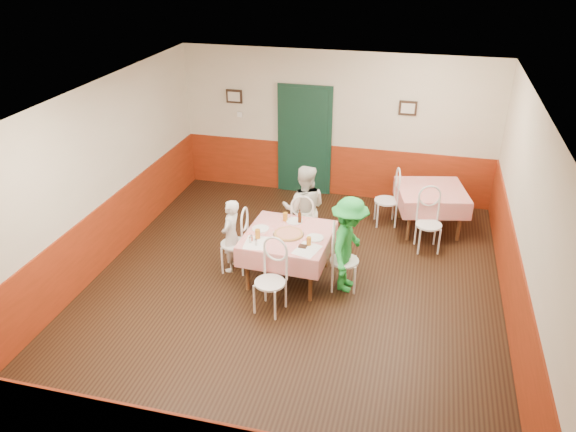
% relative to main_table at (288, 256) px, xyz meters
% --- Properties ---
extents(floor, '(7.00, 7.00, 0.00)m').
position_rel_main_table_xyz_m(floor, '(0.13, -0.29, -0.38)').
color(floor, black).
rests_on(floor, ground).
extents(ceiling, '(7.00, 7.00, 0.00)m').
position_rel_main_table_xyz_m(ceiling, '(0.13, -0.29, 2.42)').
color(ceiling, white).
rests_on(ceiling, back_wall).
extents(back_wall, '(6.00, 0.10, 2.80)m').
position_rel_main_table_xyz_m(back_wall, '(0.13, 3.21, 1.02)').
color(back_wall, beige).
rests_on(back_wall, ground).
extents(front_wall, '(6.00, 0.10, 2.80)m').
position_rel_main_table_xyz_m(front_wall, '(0.13, -3.79, 1.02)').
color(front_wall, beige).
rests_on(front_wall, ground).
extents(left_wall, '(0.10, 7.00, 2.80)m').
position_rel_main_table_xyz_m(left_wall, '(-2.87, -0.29, 1.02)').
color(left_wall, beige).
rests_on(left_wall, ground).
extents(right_wall, '(0.10, 7.00, 2.80)m').
position_rel_main_table_xyz_m(right_wall, '(3.13, -0.29, 1.02)').
color(right_wall, beige).
rests_on(right_wall, ground).
extents(wainscot_back, '(6.00, 0.03, 1.00)m').
position_rel_main_table_xyz_m(wainscot_back, '(0.13, 3.20, 0.12)').
color(wainscot_back, maroon).
rests_on(wainscot_back, ground).
extents(wainscot_left, '(0.03, 7.00, 1.00)m').
position_rel_main_table_xyz_m(wainscot_left, '(-2.85, -0.29, 0.12)').
color(wainscot_left, maroon).
rests_on(wainscot_left, ground).
extents(wainscot_right, '(0.03, 7.00, 1.00)m').
position_rel_main_table_xyz_m(wainscot_right, '(3.12, -0.29, 0.12)').
color(wainscot_right, maroon).
rests_on(wainscot_right, ground).
extents(door, '(0.96, 0.06, 2.10)m').
position_rel_main_table_xyz_m(door, '(-0.47, 3.16, 0.68)').
color(door, black).
rests_on(door, ground).
extents(picture_left, '(0.32, 0.03, 0.26)m').
position_rel_main_table_xyz_m(picture_left, '(-1.87, 3.16, 1.48)').
color(picture_left, black).
rests_on(picture_left, back_wall).
extents(picture_right, '(0.32, 0.03, 0.26)m').
position_rel_main_table_xyz_m(picture_right, '(1.43, 3.16, 1.48)').
color(picture_right, black).
rests_on(picture_right, back_wall).
extents(thermostat, '(0.10, 0.03, 0.10)m').
position_rel_main_table_xyz_m(thermostat, '(-1.77, 3.16, 1.12)').
color(thermostat, white).
rests_on(thermostat, back_wall).
extents(main_table, '(1.28, 1.28, 0.77)m').
position_rel_main_table_xyz_m(main_table, '(0.00, 0.00, 0.00)').
color(main_table, red).
rests_on(main_table, ground).
extents(second_table, '(1.34, 1.34, 0.77)m').
position_rel_main_table_xyz_m(second_table, '(2.00, 2.14, 0.00)').
color(second_table, red).
rests_on(second_table, ground).
extents(chair_left, '(0.44, 0.44, 0.90)m').
position_rel_main_table_xyz_m(chair_left, '(-0.85, 0.04, 0.08)').
color(chair_left, white).
rests_on(chair_left, ground).
extents(chair_right, '(0.47, 0.47, 0.90)m').
position_rel_main_table_xyz_m(chair_right, '(0.85, -0.04, 0.08)').
color(chair_right, white).
rests_on(chair_right, ground).
extents(chair_far, '(0.47, 0.47, 0.90)m').
position_rel_main_table_xyz_m(chair_far, '(0.04, 0.85, 0.08)').
color(chair_far, white).
rests_on(chair_far, ground).
extents(chair_near, '(0.50, 0.50, 0.90)m').
position_rel_main_table_xyz_m(chair_near, '(-0.04, -0.85, 0.08)').
color(chair_near, white).
rests_on(chair_near, ground).
extents(chair_second_a, '(0.50, 0.50, 0.90)m').
position_rel_main_table_xyz_m(chair_second_a, '(1.25, 2.14, 0.08)').
color(chair_second_a, white).
rests_on(chair_second_a, ground).
extents(chair_second_b, '(0.50, 0.50, 0.90)m').
position_rel_main_table_xyz_m(chair_second_b, '(2.00, 1.39, 0.08)').
color(chair_second_b, white).
rests_on(chair_second_b, ground).
extents(pizza, '(0.44, 0.44, 0.03)m').
position_rel_main_table_xyz_m(pizza, '(0.01, -0.02, 0.40)').
color(pizza, '#B74723').
rests_on(pizza, main_table).
extents(plate_left, '(0.26, 0.26, 0.01)m').
position_rel_main_table_xyz_m(plate_left, '(-0.43, 0.04, 0.39)').
color(plate_left, white).
rests_on(plate_left, main_table).
extents(plate_right, '(0.26, 0.26, 0.01)m').
position_rel_main_table_xyz_m(plate_right, '(0.41, -0.04, 0.39)').
color(plate_right, white).
rests_on(plate_right, main_table).
extents(plate_far, '(0.26, 0.26, 0.01)m').
position_rel_main_table_xyz_m(plate_far, '(0.00, 0.40, 0.39)').
color(plate_far, white).
rests_on(plate_far, main_table).
extents(glass_a, '(0.08, 0.08, 0.14)m').
position_rel_main_table_xyz_m(glass_a, '(-0.39, -0.23, 0.45)').
color(glass_a, '#BF7219').
rests_on(glass_a, main_table).
extents(glass_b, '(0.07, 0.07, 0.12)m').
position_rel_main_table_xyz_m(glass_b, '(0.36, -0.25, 0.45)').
color(glass_b, '#BF7219').
rests_on(glass_b, main_table).
extents(glass_c, '(0.07, 0.07, 0.13)m').
position_rel_main_table_xyz_m(glass_c, '(-0.14, 0.39, 0.45)').
color(glass_c, '#BF7219').
rests_on(glass_c, main_table).
extents(beer_bottle, '(0.06, 0.06, 0.20)m').
position_rel_main_table_xyz_m(beer_bottle, '(0.09, 0.37, 0.49)').
color(beer_bottle, '#381C0A').
rests_on(beer_bottle, main_table).
extents(shaker_a, '(0.04, 0.04, 0.09)m').
position_rel_main_table_xyz_m(shaker_a, '(-0.45, -0.39, 0.43)').
color(shaker_a, silver).
rests_on(shaker_a, main_table).
extents(shaker_b, '(0.04, 0.04, 0.09)m').
position_rel_main_table_xyz_m(shaker_b, '(-0.35, -0.44, 0.43)').
color(shaker_b, silver).
rests_on(shaker_b, main_table).
extents(shaker_c, '(0.04, 0.04, 0.09)m').
position_rel_main_table_xyz_m(shaker_c, '(-0.45, -0.33, 0.43)').
color(shaker_c, '#B23319').
rests_on(shaker_c, main_table).
extents(menu_left, '(0.34, 0.43, 0.00)m').
position_rel_main_table_xyz_m(menu_left, '(-0.38, -0.37, 0.39)').
color(menu_left, white).
rests_on(menu_left, main_table).
extents(menu_right, '(0.39, 0.46, 0.00)m').
position_rel_main_table_xyz_m(menu_right, '(0.37, -0.38, 0.39)').
color(menu_right, white).
rests_on(menu_right, main_table).
extents(wallet, '(0.11, 0.09, 0.02)m').
position_rel_main_table_xyz_m(wallet, '(0.29, -0.32, 0.40)').
color(wallet, black).
rests_on(wallet, main_table).
extents(diner_left, '(0.32, 0.45, 1.17)m').
position_rel_main_table_xyz_m(diner_left, '(-0.90, 0.04, 0.21)').
color(diner_left, gray).
rests_on(diner_left, ground).
extents(diner_far, '(0.79, 0.66, 1.47)m').
position_rel_main_table_xyz_m(diner_far, '(0.04, 0.90, 0.36)').
color(diner_far, gray).
rests_on(diner_far, ground).
extents(diner_right, '(0.63, 0.98, 1.45)m').
position_rel_main_table_xyz_m(diner_right, '(0.90, -0.04, 0.35)').
color(diner_right, gray).
rests_on(diner_right, ground).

